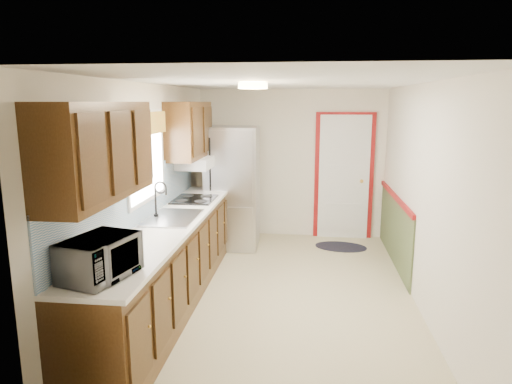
# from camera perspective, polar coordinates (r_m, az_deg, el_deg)

# --- Properties ---
(room_shell) EXTENTS (3.20, 5.20, 2.52)m
(room_shell) POSITION_cam_1_polar(r_m,az_deg,el_deg) (5.04, 3.29, -0.25)
(room_shell) COLOR tan
(room_shell) RESTS_ON ground
(kitchen_run) EXTENTS (0.63, 4.00, 2.20)m
(kitchen_run) POSITION_cam_1_polar(r_m,az_deg,el_deg) (5.08, -11.08, -4.89)
(kitchen_run) COLOR #37200C
(kitchen_run) RESTS_ON ground
(back_wall_trim) EXTENTS (1.12, 2.30, 2.08)m
(back_wall_trim) POSITION_cam_1_polar(r_m,az_deg,el_deg) (7.29, 12.14, 0.61)
(back_wall_trim) COLOR maroon
(back_wall_trim) RESTS_ON ground
(ceiling_fixture) EXTENTS (0.30, 0.30, 0.06)m
(ceiling_fixture) POSITION_cam_1_polar(r_m,az_deg,el_deg) (4.77, -0.39, 13.15)
(ceiling_fixture) COLOR #FFD88C
(ceiling_fixture) RESTS_ON room_shell
(microwave) EXTENTS (0.43, 0.61, 0.37)m
(microwave) POSITION_cam_1_polar(r_m,az_deg,el_deg) (3.50, -19.00, -7.28)
(microwave) COLOR white
(microwave) RESTS_ON kitchen_run
(refrigerator) EXTENTS (0.79, 0.78, 1.84)m
(refrigerator) POSITION_cam_1_polar(r_m,az_deg,el_deg) (6.93, -2.94, 0.57)
(refrigerator) COLOR #B7B7BC
(refrigerator) RESTS_ON ground
(rug) EXTENTS (0.85, 0.62, 0.01)m
(rug) POSITION_cam_1_polar(r_m,az_deg,el_deg) (7.19, 10.56, -6.74)
(rug) COLOR black
(rug) RESTS_ON ground
(cooktop) EXTENTS (0.52, 0.62, 0.02)m
(cooktop) POSITION_cam_1_polar(r_m,az_deg,el_deg) (6.00, -7.71, -0.90)
(cooktop) COLOR black
(cooktop) RESTS_ON kitchen_run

